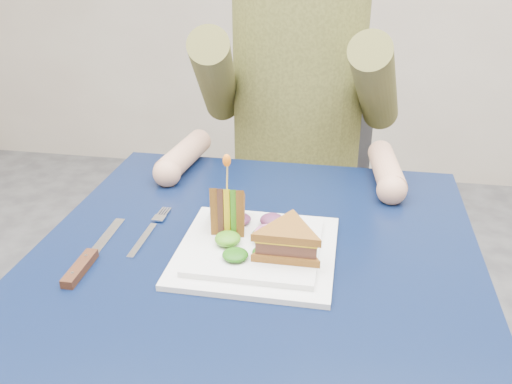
% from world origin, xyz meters
% --- Properties ---
extents(table, '(0.75, 0.75, 0.73)m').
position_xyz_m(table, '(0.00, 0.00, 0.65)').
color(table, black).
rests_on(table, ground).
extents(chair, '(0.42, 0.40, 0.93)m').
position_xyz_m(chair, '(0.00, 0.70, 0.54)').
color(chair, '#47474C').
rests_on(chair, ground).
extents(diner, '(0.54, 0.59, 0.74)m').
position_xyz_m(diner, '(-0.00, 0.59, 0.91)').
color(diner, brown).
rests_on(diner, chair).
extents(plate, '(0.26, 0.26, 0.02)m').
position_xyz_m(plate, '(0.00, -0.03, 0.74)').
color(plate, white).
rests_on(plate, table).
extents(sandwich_flat, '(0.13, 0.13, 0.05)m').
position_xyz_m(sandwich_flat, '(0.06, -0.05, 0.78)').
color(sandwich_flat, brown).
rests_on(sandwich_flat, plate).
extents(sandwich_upright, '(0.08, 0.13, 0.13)m').
position_xyz_m(sandwich_upright, '(-0.06, 0.02, 0.78)').
color(sandwich_upright, brown).
rests_on(sandwich_upright, plate).
extents(fork, '(0.02, 0.18, 0.01)m').
position_xyz_m(fork, '(-0.20, 0.01, 0.73)').
color(fork, silver).
rests_on(fork, table).
extents(knife, '(0.03, 0.22, 0.02)m').
position_xyz_m(knife, '(-0.26, -0.11, 0.74)').
color(knife, silver).
rests_on(knife, table).
extents(toothpick, '(0.01, 0.01, 0.06)m').
position_xyz_m(toothpick, '(-0.06, 0.02, 0.85)').
color(toothpick, tan).
rests_on(toothpick, sandwich_upright).
extents(toothpick_frill, '(0.01, 0.01, 0.02)m').
position_xyz_m(toothpick_frill, '(-0.06, 0.02, 0.88)').
color(toothpick_frill, orange).
rests_on(toothpick_frill, sandwich_upright).
extents(lettuce_spill, '(0.15, 0.13, 0.02)m').
position_xyz_m(lettuce_spill, '(0.01, -0.02, 0.76)').
color(lettuce_spill, '#337A14').
rests_on(lettuce_spill, plate).
extents(onion_ring, '(0.04, 0.04, 0.02)m').
position_xyz_m(onion_ring, '(0.02, -0.02, 0.77)').
color(onion_ring, '#9E4C7A').
rests_on(onion_ring, plate).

